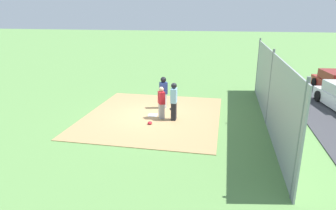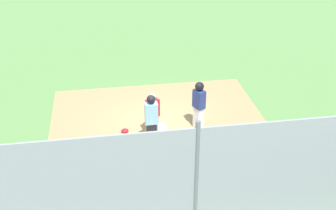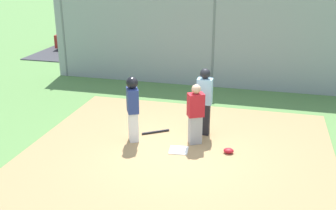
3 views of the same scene
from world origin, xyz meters
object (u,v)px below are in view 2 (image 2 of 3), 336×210
object	(u,v)px
catcher_mask	(125,131)
home_plate	(160,126)
umpire	(151,120)
runner	(199,102)
baseball_bat	(189,137)
catcher	(153,114)

from	to	relation	value
catcher_mask	home_plate	bearing A→B (deg)	8.08
umpire	catcher_mask	distance (m)	1.49
umpire	runner	world-z (taller)	umpire
runner	baseball_bat	size ratio (longest dim) A/B	2.23
baseball_bat	umpire	bearing A→B (deg)	-21.86
baseball_bat	runner	bearing A→B (deg)	-159.23
runner	catcher_mask	bearing A→B (deg)	-29.74
catcher	umpire	world-z (taller)	umpire
runner	home_plate	bearing A→B (deg)	-39.75
baseball_bat	catcher_mask	size ratio (longest dim) A/B	3.11
umpire	baseball_bat	size ratio (longest dim) A/B	2.36
catcher	baseball_bat	xyz separation A→B (m)	(1.12, -0.34, -0.75)
home_plate	catcher	xyz separation A→B (m)	(-0.29, -0.51, 0.77)
catcher	umpire	bearing A→B (deg)	141.43
catcher	home_plate	bearing A→B (deg)	-58.33
umpire	catcher_mask	world-z (taller)	umpire
umpire	catcher_mask	bearing A→B (deg)	39.05
catcher_mask	catcher	bearing A→B (deg)	-21.37
home_plate	catcher_mask	size ratio (longest dim) A/B	1.83
runner	baseball_bat	world-z (taller)	runner
runner	catcher_mask	xyz separation A→B (m)	(-2.40, 0.11, -0.89)
catcher_mask	umpire	bearing A→B (deg)	-51.03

